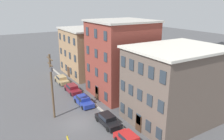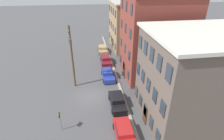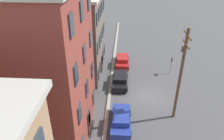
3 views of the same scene
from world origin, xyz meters
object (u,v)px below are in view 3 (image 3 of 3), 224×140
at_px(car_blue, 121,120).
at_px(car_black, 120,80).
at_px(car_red, 122,60).
at_px(caution_sign, 171,62).
at_px(utility_pole, 181,71).

distance_m(car_blue, car_black, 7.24).
relative_size(car_blue, car_red, 1.00).
relative_size(car_red, caution_sign, 1.74).
height_order(car_blue, car_red, same).
height_order(car_black, utility_pole, utility_pole).
relative_size(car_black, caution_sign, 1.74).
distance_m(car_red, caution_sign, 6.92).
relative_size(caution_sign, utility_pole, 0.27).
distance_m(car_blue, utility_pole, 7.15).
relative_size(car_blue, utility_pole, 0.47).
height_order(car_red, caution_sign, caution_sign).
height_order(car_blue, caution_sign, caution_sign).
bearing_deg(car_red, utility_pole, -153.47).
xyz_separation_m(car_red, utility_pole, (-10.85, -5.42, 4.49)).
bearing_deg(car_blue, caution_sign, -31.45).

